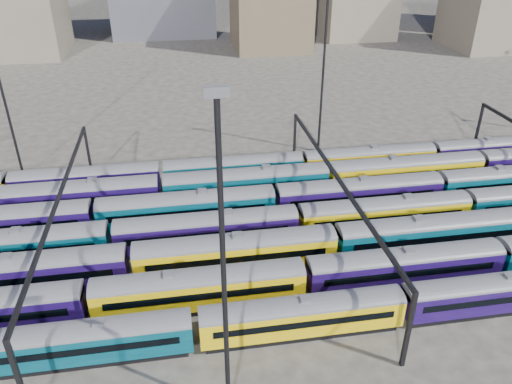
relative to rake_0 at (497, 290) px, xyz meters
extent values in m
plane|color=#3C3833|center=(-21.45, 15.00, -2.44)|extent=(500.00, 500.00, 0.00)
cube|color=black|center=(-37.98, 0.00, -2.12)|extent=(17.47, 2.27, 0.64)
cube|color=#043745|center=(-37.98, 0.00, -0.46)|extent=(18.39, 2.67, 2.67)
cylinder|color=#4C4C51|center=(-37.98, 0.00, 0.87)|extent=(18.39, 2.67, 2.67)
cube|color=black|center=(-37.98, -1.35, -0.14)|extent=(16.18, 0.06, 0.69)
cube|color=black|center=(-37.98, 1.35, -0.14)|extent=(16.18, 0.06, 0.69)
cube|color=slate|center=(-37.98, 0.00, 1.58)|extent=(0.92, 0.83, 0.32)
cube|color=black|center=(-18.99, 0.00, -2.12)|extent=(17.47, 2.27, 0.64)
cube|color=#CAA308|center=(-18.99, 0.00, -0.46)|extent=(18.39, 2.67, 2.67)
cylinder|color=#4C4C51|center=(-18.99, 0.00, 0.87)|extent=(18.39, 2.67, 2.67)
cube|color=black|center=(-18.99, -1.35, -0.14)|extent=(16.18, 0.06, 0.69)
cube|color=black|center=(-18.99, 1.35, -0.14)|extent=(16.18, 0.06, 0.69)
cube|color=slate|center=(-18.99, 0.00, 1.58)|extent=(0.92, 0.83, 0.32)
cube|color=black|center=(0.00, 0.00, -2.12)|extent=(17.47, 2.27, 0.64)
cube|color=#15083A|center=(0.00, 0.00, -0.46)|extent=(18.39, 2.67, 2.67)
cylinder|color=#4C4C51|center=(0.00, 0.00, 0.87)|extent=(18.39, 2.67, 2.67)
cube|color=black|center=(0.00, -1.35, -0.14)|extent=(16.18, 0.06, 0.69)
cube|color=black|center=(0.00, 1.35, -0.14)|extent=(16.18, 0.06, 0.69)
cube|color=slate|center=(0.00, 0.00, 1.58)|extent=(0.92, 0.83, 0.32)
cube|color=black|center=(-27.77, 5.00, -2.09)|extent=(19.09, 2.48, 0.70)
cube|color=#CAA308|center=(-27.77, 5.00, -0.28)|extent=(20.09, 2.91, 2.91)
cylinder|color=#4C4C51|center=(-27.77, 5.00, 1.18)|extent=(20.09, 2.91, 2.91)
cube|color=black|center=(-27.77, 3.52, 0.07)|extent=(17.68, 0.06, 0.75)
cube|color=black|center=(-27.77, 6.48, 0.07)|extent=(17.68, 0.06, 0.75)
cube|color=slate|center=(-27.77, 5.00, 1.95)|extent=(1.00, 0.90, 0.35)
cube|color=black|center=(-7.08, 5.00, -2.09)|extent=(19.09, 2.48, 0.70)
cube|color=#15083A|center=(-7.08, 5.00, -0.28)|extent=(20.09, 2.91, 2.91)
cylinder|color=#4C4C51|center=(-7.08, 5.00, 1.18)|extent=(20.09, 2.91, 2.91)
cube|color=black|center=(-7.08, 3.52, 0.07)|extent=(17.68, 0.06, 0.75)
cube|color=black|center=(-7.08, 6.48, 0.07)|extent=(17.68, 0.06, 0.75)
cube|color=slate|center=(-7.08, 5.00, 1.95)|extent=(1.00, 0.90, 0.35)
cube|color=black|center=(-45.40, 10.00, -2.07)|extent=(20.08, 2.61, 0.74)
cube|color=#15083A|center=(-45.40, 10.00, -0.17)|extent=(21.14, 3.06, 3.06)
cylinder|color=#4C4C51|center=(-45.40, 10.00, 1.37)|extent=(21.14, 3.06, 3.06)
cube|color=black|center=(-45.40, 8.45, 0.20)|extent=(18.60, 0.06, 0.79)
cube|color=black|center=(-45.40, 11.55, 0.20)|extent=(18.60, 0.06, 0.79)
cube|color=slate|center=(-45.40, 10.00, 2.18)|extent=(1.06, 0.95, 0.37)
cube|color=black|center=(-23.66, 10.00, -2.07)|extent=(20.08, 2.61, 0.74)
cube|color=#CAA308|center=(-23.66, 10.00, -0.17)|extent=(21.14, 3.06, 3.06)
cylinder|color=#4C4C51|center=(-23.66, 10.00, 1.37)|extent=(21.14, 3.06, 3.06)
cube|color=black|center=(-23.66, 8.45, 0.20)|extent=(18.60, 0.06, 0.79)
cube|color=black|center=(-23.66, 11.55, 0.20)|extent=(18.60, 0.06, 0.79)
cube|color=slate|center=(-23.66, 10.00, 2.18)|extent=(1.06, 0.95, 0.37)
cube|color=black|center=(-1.93, 10.00, -2.07)|extent=(20.08, 2.61, 0.74)
cube|color=#043745|center=(-1.93, 10.00, -0.17)|extent=(21.14, 3.06, 3.06)
cylinder|color=#4C4C51|center=(-1.93, 10.00, 1.37)|extent=(21.14, 3.06, 3.06)
cube|color=black|center=(-1.93, 8.45, 0.20)|extent=(18.60, 0.06, 0.79)
cube|color=black|center=(-1.93, 11.55, 0.20)|extent=(18.60, 0.06, 0.79)
cube|color=slate|center=(-1.93, 10.00, 2.18)|extent=(1.06, 0.95, 0.37)
cube|color=black|center=(-47.38, 15.00, -2.08)|extent=(19.48, 2.53, 0.72)
cube|color=#043745|center=(-47.38, 15.00, -0.23)|extent=(20.50, 2.97, 2.97)
cylinder|color=#4C4C51|center=(-47.38, 15.00, 1.25)|extent=(20.50, 2.97, 2.97)
cube|color=black|center=(-47.38, 13.49, 0.12)|extent=(18.04, 0.06, 0.77)
cube|color=black|center=(-47.38, 16.51, 0.12)|extent=(18.04, 0.06, 0.77)
cube|color=slate|center=(-47.38, 15.00, 2.04)|extent=(1.03, 0.92, 0.36)
cube|color=black|center=(-26.27, 15.00, -2.08)|extent=(19.48, 2.53, 0.72)
cube|color=#15083A|center=(-26.27, 15.00, -0.23)|extent=(20.50, 2.97, 2.97)
cylinder|color=#4C4C51|center=(-26.27, 15.00, 1.25)|extent=(20.50, 2.97, 2.97)
cube|color=black|center=(-26.27, 13.49, 0.12)|extent=(18.04, 0.06, 0.77)
cube|color=black|center=(-26.27, 16.51, 0.12)|extent=(18.04, 0.06, 0.77)
cube|color=slate|center=(-26.27, 15.00, 2.04)|extent=(1.03, 0.92, 0.36)
cube|color=black|center=(-5.17, 15.00, -2.08)|extent=(19.48, 2.53, 0.72)
cube|color=#CAA308|center=(-5.17, 15.00, -0.23)|extent=(20.50, 2.97, 2.97)
cylinder|color=#4C4C51|center=(-5.17, 15.00, 1.25)|extent=(20.50, 2.97, 2.97)
cube|color=black|center=(-5.17, 13.49, 0.12)|extent=(18.04, 0.06, 0.77)
cube|color=black|center=(-5.17, 16.51, 0.12)|extent=(18.04, 0.06, 0.77)
cube|color=slate|center=(-5.17, 15.00, 2.04)|extent=(1.03, 0.92, 0.36)
cube|color=black|center=(-50.08, 20.00, -2.07)|extent=(20.11, 2.61, 0.74)
cube|color=black|center=(-50.08, 21.55, 0.21)|extent=(18.63, 0.06, 0.79)
cube|color=black|center=(-28.31, 20.00, -2.07)|extent=(20.11, 2.61, 0.74)
cube|color=#043745|center=(-28.31, 20.00, -0.16)|extent=(21.17, 3.07, 3.07)
cylinder|color=#4C4C51|center=(-28.31, 20.00, 1.37)|extent=(21.17, 3.07, 3.07)
cube|color=black|center=(-28.31, 18.45, 0.21)|extent=(18.63, 0.06, 0.79)
cube|color=black|center=(-28.31, 21.55, 0.21)|extent=(18.63, 0.06, 0.79)
cube|color=slate|center=(-28.31, 20.00, 2.19)|extent=(1.06, 0.95, 0.37)
cube|color=black|center=(-6.54, 20.00, -2.07)|extent=(20.11, 2.61, 0.74)
cube|color=#15083A|center=(-6.54, 20.00, -0.16)|extent=(21.17, 3.07, 3.07)
cylinder|color=#4C4C51|center=(-6.54, 20.00, 1.37)|extent=(21.17, 3.07, 3.07)
cube|color=black|center=(-6.54, 18.45, 0.21)|extent=(18.63, 0.06, 0.79)
cube|color=black|center=(-6.54, 21.55, 0.21)|extent=(18.63, 0.06, 0.79)
cube|color=slate|center=(-6.54, 20.00, 2.19)|extent=(1.06, 0.95, 0.37)
cube|color=black|center=(15.23, 20.00, -2.07)|extent=(20.11, 2.61, 0.74)
cube|color=black|center=(15.23, 21.55, 0.21)|extent=(18.63, 0.06, 0.79)
cube|color=black|center=(-42.54, 25.00, -2.06)|extent=(20.55, 2.67, 0.76)
cube|color=#15083A|center=(-42.54, 25.00, -0.11)|extent=(21.63, 3.14, 3.14)
cylinder|color=#4C4C51|center=(-42.54, 25.00, 1.46)|extent=(21.63, 3.14, 3.14)
cube|color=black|center=(-42.54, 23.41, 0.26)|extent=(19.03, 0.06, 0.81)
cube|color=black|center=(-42.54, 26.59, 0.26)|extent=(19.03, 0.06, 0.81)
cube|color=slate|center=(-42.54, 25.00, 2.29)|extent=(1.08, 0.97, 0.38)
cube|color=black|center=(-20.31, 25.00, -2.06)|extent=(20.55, 2.67, 0.76)
cube|color=#043745|center=(-20.31, 25.00, -0.11)|extent=(21.63, 3.14, 3.14)
cylinder|color=#4C4C51|center=(-20.31, 25.00, 1.46)|extent=(21.63, 3.14, 3.14)
cube|color=black|center=(-20.31, 23.41, 0.26)|extent=(19.03, 0.06, 0.81)
cube|color=black|center=(-20.31, 26.59, 0.26)|extent=(19.03, 0.06, 0.81)
cube|color=slate|center=(-20.31, 25.00, 2.29)|extent=(1.08, 0.97, 0.38)
cube|color=black|center=(1.92, 25.00, -2.06)|extent=(20.55, 2.67, 0.76)
cube|color=#CAA308|center=(1.92, 25.00, -0.11)|extent=(21.63, 3.14, 3.14)
cylinder|color=#4C4C51|center=(1.92, 25.00, 1.46)|extent=(21.63, 3.14, 3.14)
cube|color=black|center=(1.92, 23.41, 0.26)|extent=(19.03, 0.06, 0.81)
cube|color=black|center=(1.92, 26.59, 0.26)|extent=(19.03, 0.06, 0.81)
cube|color=slate|center=(1.92, 25.00, 2.29)|extent=(1.08, 0.97, 0.38)
cube|color=black|center=(-41.35, 30.00, -2.10)|extent=(18.41, 2.39, 0.68)
cube|color=#15083A|center=(-41.35, 30.00, -0.36)|extent=(19.38, 2.81, 2.81)
cylinder|color=#4C4C51|center=(-41.35, 30.00, 1.05)|extent=(19.38, 2.81, 2.81)
cube|color=black|center=(-41.35, 28.58, -0.02)|extent=(17.05, 0.06, 0.73)
cube|color=black|center=(-41.35, 31.42, -0.02)|extent=(17.05, 0.06, 0.73)
cube|color=slate|center=(-41.35, 30.00, 1.80)|extent=(0.97, 0.87, 0.34)
cube|color=black|center=(-21.37, 30.00, -2.10)|extent=(18.41, 2.39, 0.68)
cube|color=#043745|center=(-21.37, 30.00, -0.36)|extent=(19.38, 2.81, 2.81)
cylinder|color=#4C4C51|center=(-21.37, 30.00, 1.05)|extent=(19.38, 2.81, 2.81)
cube|color=black|center=(-21.37, 28.58, -0.02)|extent=(17.05, 0.06, 0.73)
cube|color=black|center=(-21.37, 31.42, -0.02)|extent=(17.05, 0.06, 0.73)
cube|color=slate|center=(-21.37, 30.00, 1.80)|extent=(0.97, 0.87, 0.34)
cube|color=black|center=(-1.40, 30.00, -2.10)|extent=(18.41, 2.39, 0.68)
cube|color=#CAA308|center=(-1.40, 30.00, -0.36)|extent=(19.38, 2.81, 2.81)
cylinder|color=#4C4C51|center=(-1.40, 30.00, 1.05)|extent=(19.38, 2.81, 2.81)
cube|color=black|center=(-1.40, 28.58, -0.02)|extent=(17.05, 0.06, 0.73)
cube|color=black|center=(-1.40, 31.42, -0.02)|extent=(17.05, 0.06, 0.73)
cube|color=slate|center=(-1.40, 30.00, 1.80)|extent=(0.97, 0.87, 0.34)
cube|color=black|center=(18.58, 30.00, -2.10)|extent=(18.41, 2.39, 0.68)
cube|color=#15083A|center=(18.58, 30.00, -0.36)|extent=(19.38, 2.81, 2.81)
cylinder|color=#4C4C51|center=(18.58, 30.00, 1.05)|extent=(19.38, 2.81, 2.81)
cube|color=black|center=(18.58, 28.58, -0.02)|extent=(17.05, 0.06, 0.73)
cube|color=black|center=(18.58, 31.42, -0.02)|extent=(17.05, 0.06, 0.73)
cube|color=slate|center=(18.58, 30.00, 1.80)|extent=(0.97, 0.87, 0.34)
cube|color=black|center=(-41.45, -5.00, 1.56)|extent=(0.35, 0.35, 8.00)
cube|color=black|center=(-41.45, 35.00, 1.56)|extent=(0.35, 0.35, 8.00)
cube|color=black|center=(-41.45, 15.00, 5.36)|extent=(0.30, 40.00, 0.45)
cube|color=black|center=(-11.45, -5.00, 1.56)|extent=(0.35, 0.35, 8.00)
cube|color=black|center=(-11.45, 35.00, 1.56)|extent=(0.35, 0.35, 8.00)
cube|color=black|center=(-11.45, 15.00, 5.36)|extent=(0.30, 40.00, 0.45)
cube|color=black|center=(18.55, 35.00, 1.56)|extent=(0.35, 0.35, 8.00)
cylinder|color=black|center=(-51.45, 37.00, 10.06)|extent=(0.36, 0.36, 25.00)
cylinder|color=black|center=(-26.45, -7.00, 10.06)|extent=(0.36, 0.36, 25.00)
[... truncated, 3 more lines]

